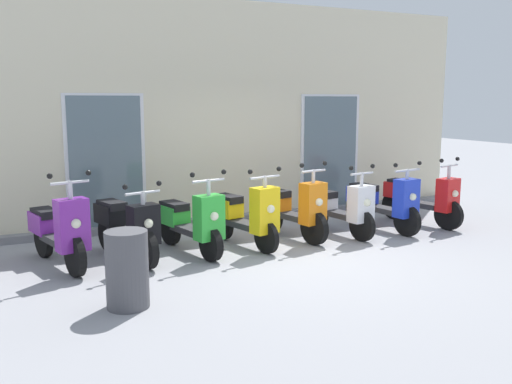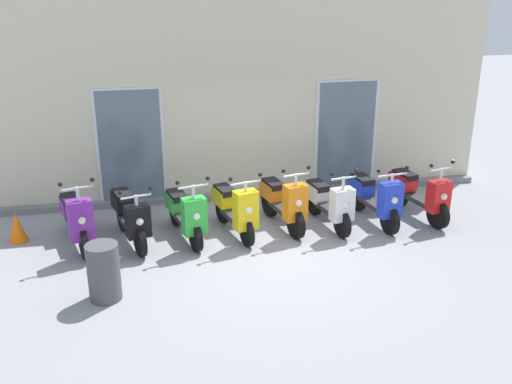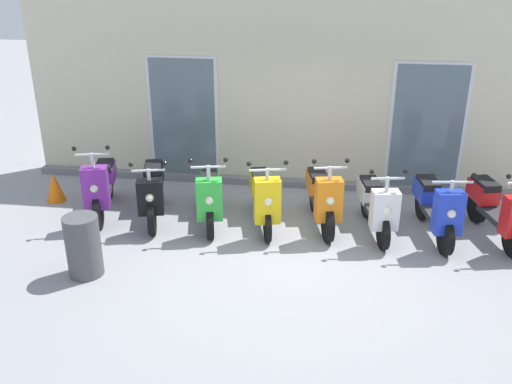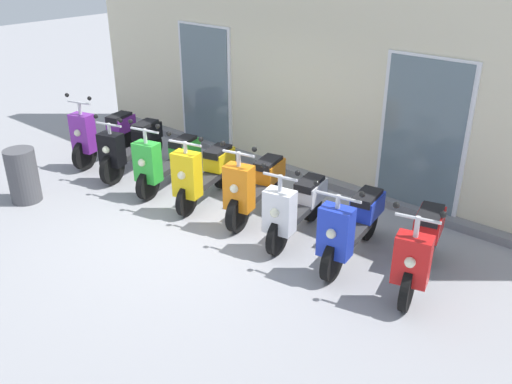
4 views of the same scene
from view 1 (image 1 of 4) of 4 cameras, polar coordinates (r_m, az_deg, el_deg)
ground_plane at (r=7.93m, az=4.15°, el=-6.62°), size 40.00×40.00×0.00m
storefront_facade at (r=10.11m, az=-3.30°, el=7.76°), size 10.01×0.50×3.92m
scooter_purple at (r=7.75m, az=-19.64°, el=-3.74°), size 0.74×1.65×1.33m
scooter_black at (r=7.82m, az=-13.21°, el=-3.43°), size 0.73×1.61×1.14m
scooter_green at (r=8.05m, az=-6.76°, el=-3.03°), size 0.71×1.59×1.25m
scooter_yellow at (r=8.31m, az=-1.11°, el=-2.25°), size 0.73×1.52×1.24m
scooter_orange at (r=8.83m, az=3.81°, el=-1.71°), size 0.67×1.57×1.27m
scooter_white at (r=9.15m, az=8.58°, el=-1.53°), size 0.62×1.55×1.20m
scooter_blue at (r=9.64m, az=12.92°, el=-0.99°), size 0.64×1.65×1.21m
scooter_red at (r=10.24m, az=16.68°, el=-0.54°), size 0.71×1.62×1.24m
trash_bin at (r=6.08m, az=-13.10°, el=-7.75°), size 0.45×0.45×0.83m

